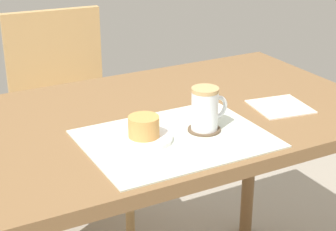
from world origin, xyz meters
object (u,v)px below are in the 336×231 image
Objects in this scene: dining_table at (142,144)px; wooden_chair at (65,113)px; pastry at (144,127)px; pastry_plate at (144,138)px; coffee_mug at (206,108)px.

dining_table is 0.77m from wooden_chair.
pastry is (-0.06, -0.14, 0.12)m from dining_table.
pastry_plate is 1.27× the size of coffee_mug.
wooden_chair is at bearing 85.02° from pastry_plate.
pastry_plate is at bearing 90.13° from wooden_chair.
pastry_plate reaches higher than dining_table.
dining_table is 9.50× the size of pastry_plate.
wooden_chair reaches higher than dining_table.
pastry is 0.69× the size of coffee_mug.
pastry_plate is at bearing 180.00° from pastry.
pastry is (0.00, 0.00, 0.03)m from pastry_plate.
dining_table is at bearing 122.15° from coffee_mug.
pastry is at bearing 173.74° from coffee_mug.
wooden_chair is at bearing 88.91° from dining_table.
pastry_plate is (-0.08, -0.89, 0.27)m from wooden_chair.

